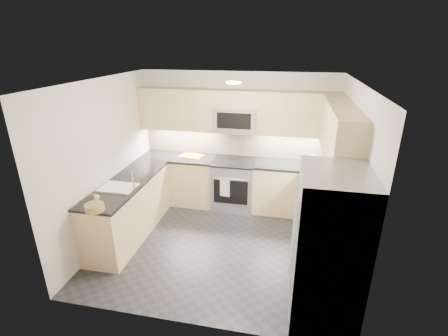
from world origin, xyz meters
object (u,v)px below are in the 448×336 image
at_px(gas_range, 234,185).
at_px(refrigerator, 328,249).
at_px(microwave, 236,118).
at_px(fruit_basket, 95,207).
at_px(utensil_bowl, 313,161).
at_px(cutting_board, 192,156).

distance_m(gas_range, refrigerator, 2.86).
relative_size(gas_range, microwave, 1.20).
bearing_deg(refrigerator, fruit_basket, 175.92).
distance_m(microwave, utensil_bowl, 1.57).
xyz_separation_m(utensil_bowl, cutting_board, (-2.25, 0.03, -0.07)).
bearing_deg(refrigerator, utensil_bowl, 90.93).
bearing_deg(utensil_bowl, microwave, 177.15).
relative_size(gas_range, cutting_board, 2.15).
xyz_separation_m(gas_range, refrigerator, (1.45, -2.43, 0.45)).
height_order(microwave, fruit_basket, microwave).
xyz_separation_m(gas_range, cutting_board, (-0.84, 0.09, 0.49)).
bearing_deg(microwave, utensil_bowl, -2.85).
bearing_deg(cutting_board, gas_range, -5.79).
xyz_separation_m(refrigerator, utensil_bowl, (-0.04, 2.48, 0.12)).
xyz_separation_m(microwave, fruit_basket, (-1.45, -2.34, -0.72)).
distance_m(refrigerator, cutting_board, 3.40).
height_order(utensil_bowl, fruit_basket, utensil_bowl).
height_order(gas_range, fruit_basket, fruit_basket).
bearing_deg(utensil_bowl, fruit_basket, -141.48).
xyz_separation_m(microwave, utensil_bowl, (1.41, -0.07, -0.68)).
relative_size(utensil_bowl, fruit_basket, 1.07).
xyz_separation_m(utensil_bowl, fruit_basket, (-2.86, -2.27, -0.03)).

